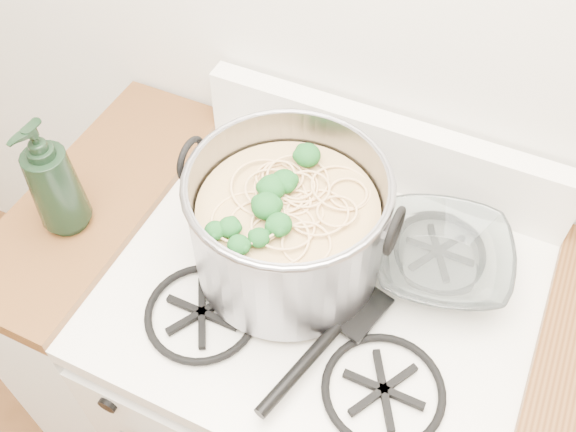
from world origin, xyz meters
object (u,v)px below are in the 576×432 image
(gas_range, at_px, (314,391))
(stock_pot, at_px, (288,226))
(spatula, at_px, (356,305))
(glass_bowl, at_px, (440,263))
(bottle, at_px, (51,177))

(gas_range, bearing_deg, stock_pot, 171.46)
(stock_pot, relative_size, spatula, 1.21)
(gas_range, relative_size, glass_bowl, 9.24)
(spatula, distance_m, bottle, 0.59)
(stock_pot, bearing_deg, glass_bowl, 22.45)
(spatula, bearing_deg, stock_pot, 179.40)
(stock_pot, height_order, bottle, bottle)
(stock_pot, bearing_deg, bottle, -167.88)
(spatula, xyz_separation_m, bottle, (-0.58, -0.05, 0.11))
(spatula, height_order, glass_bowl, glass_bowl)
(spatula, bearing_deg, glass_bowl, 68.97)
(stock_pot, height_order, spatula, stock_pot)
(gas_range, relative_size, bottle, 3.64)
(stock_pot, relative_size, glass_bowl, 3.75)
(gas_range, distance_m, glass_bowl, 0.54)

